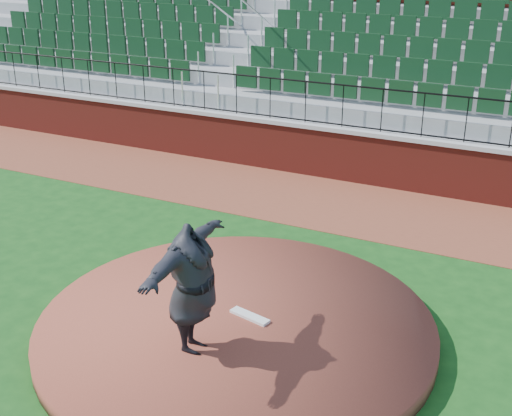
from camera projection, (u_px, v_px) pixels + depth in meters
The scene contains 10 objects.
ground at pixel (213, 318), 10.40m from camera, with size 90.00×90.00×0.00m, color #134314.
warning_track at pixel (334, 203), 14.87m from camera, with size 34.00×3.20×0.01m, color brown.
field_wall at pixel (359, 158), 15.96m from camera, with size 34.00×0.35×1.20m, color maroon.
wall_cap at pixel (361, 131), 15.72m from camera, with size 34.00×0.45×0.10m, color #B7B7B7.
wall_railing at pixel (362, 108), 15.51m from camera, with size 34.00×0.05×1.00m, color black, non-canonical shape.
seating_stands at pixel (396, 68), 17.58m from camera, with size 34.00×5.10×4.60m, color gray, non-canonical shape.
concourse_wall at pixel (423, 37), 19.72m from camera, with size 34.00×0.50×5.50m, color maroon.
pitchers_mound at pixel (236, 326), 9.94m from camera, with size 5.88×5.88×0.25m, color brown.
pitching_rubber at pixel (250, 316), 9.92m from camera, with size 0.65×0.16×0.04m, color white.
pitcher at pixel (192, 289), 8.82m from camera, with size 2.32×0.63×1.88m, color black.
Camera 1 is at (4.63, -7.72, 5.51)m, focal length 46.83 mm.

